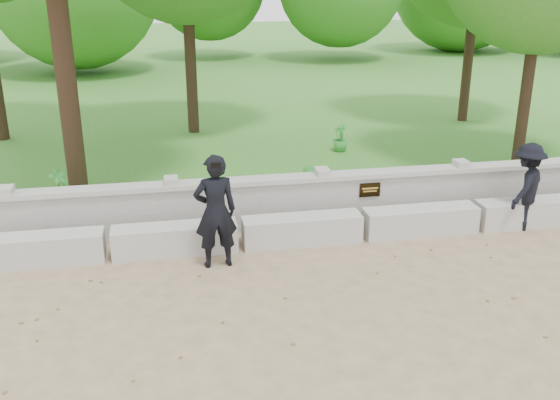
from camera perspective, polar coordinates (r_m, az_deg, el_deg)
The scene contains 9 objects.
ground at distance 8.68m, azimuth 11.36°, elevation -8.33°, with size 80.00×80.00×0.00m, color tan.
lawn at distance 21.61m, azimuth -2.58°, elevation 9.51°, with size 40.00×22.00×0.25m, color #306C21.
concrete_bench at distance 10.20m, azimuth 7.52°, elevation -2.29°, with size 11.90×0.45×0.45m.
parapet_wall at distance 10.73m, azimuth 6.42°, elevation 0.28°, with size 12.50×0.35×0.90m.
man_main at distance 8.99m, azimuth -5.93°, elevation -1.05°, with size 0.66×0.59×1.70m.
visitor_mid at distance 11.11m, azimuth 21.59°, elevation 1.15°, with size 1.08×1.04×1.48m.
shrub_a at distance 11.44m, azimuth -19.51°, elevation 1.11°, with size 0.35×0.24×0.67m, color green.
shrub_b at distance 11.20m, azimuth 2.60°, elevation 1.64°, with size 0.32×0.26×0.58m, color green.
shrub_d at distance 14.23m, azimuth 5.54°, elevation 5.71°, with size 0.36×0.32×0.64m, color green.
Camera 1 is at (-3.08, -7.03, 4.07)m, focal length 40.00 mm.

